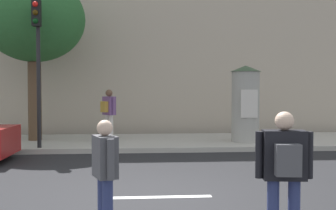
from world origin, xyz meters
TOP-DOWN VIEW (x-y plane):
  - ground_plane at (0.00, 0.00)m, footprint 80.00×80.00m
  - sidewalk_curb at (0.00, 7.00)m, footprint 36.00×4.00m
  - lane_markings at (0.00, 0.00)m, footprint 25.80×0.16m
  - building_backdrop at (0.00, 12.00)m, footprint 36.00×5.00m
  - traffic_light at (-3.28, 5.24)m, footprint 0.24×0.45m
  - poster_column at (3.19, 6.26)m, footprint 1.00×1.00m
  - street_tree at (-3.86, 7.23)m, footprint 3.43×3.43m
  - pedestrian_in_light_jacket at (-0.81, -1.81)m, footprint 0.37×0.55m
  - pedestrian_near_pole at (1.31, -2.42)m, footprint 0.66×0.42m
  - pedestrian_in_dark_shirt at (-1.34, 6.86)m, footprint 0.53×0.55m

SIDE VIEW (x-z plane):
  - ground_plane at x=0.00m, z-range 0.00..0.00m
  - lane_markings at x=0.00m, z-range 0.00..0.01m
  - sidewalk_curb at x=0.00m, z-range 0.00..0.15m
  - pedestrian_in_light_jacket at x=-0.81m, z-range 0.11..1.59m
  - pedestrian_near_pole at x=1.31m, z-range 0.16..1.77m
  - pedestrian_in_dark_shirt at x=-1.34m, z-range 0.33..2.06m
  - poster_column at x=3.19m, z-range 0.17..2.69m
  - traffic_light at x=-3.28m, z-range 0.89..5.20m
  - street_tree at x=-3.86m, z-range 1.44..7.02m
  - building_backdrop at x=0.00m, z-range 0.00..9.62m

